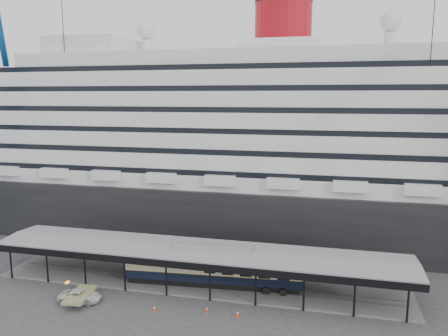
# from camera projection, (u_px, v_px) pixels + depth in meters

# --- Properties ---
(ground) EXTENTS (200.00, 200.00, 0.00)m
(ground) POSITION_uv_depth(u_px,v_px,m) (186.00, 301.00, 54.52)
(ground) COLOR #353537
(ground) RESTS_ON ground
(cruise_ship) EXTENTS (130.00, 30.00, 43.90)m
(cruise_ship) POSITION_uv_depth(u_px,v_px,m) (239.00, 133.00, 82.19)
(cruise_ship) COLOR black
(cruise_ship) RESTS_ON ground
(platform_canopy) EXTENTS (56.00, 9.18, 5.30)m
(platform_canopy) POSITION_uv_depth(u_px,v_px,m) (197.00, 268.00, 58.93)
(platform_canopy) COLOR slate
(platform_canopy) RESTS_ON ground
(port_truck) EXTENTS (5.51, 3.09, 1.45)m
(port_truck) POSITION_uv_depth(u_px,v_px,m) (80.00, 296.00, 54.27)
(port_truck) COLOR silver
(port_truck) RESTS_ON ground
(pullman_carriage) EXTENTS (24.11, 4.89, 23.51)m
(pullman_carriage) POSITION_uv_depth(u_px,v_px,m) (213.00, 266.00, 58.35)
(pullman_carriage) COLOR black
(pullman_carriage) RESTS_ON ground
(traffic_cone_left) EXTENTS (0.40, 0.40, 0.71)m
(traffic_cone_left) POSITION_uv_depth(u_px,v_px,m) (154.00, 308.00, 51.93)
(traffic_cone_left) COLOR #CF3E0B
(traffic_cone_left) RESTS_ON ground
(traffic_cone_mid) EXTENTS (0.41, 0.41, 0.65)m
(traffic_cone_mid) POSITION_uv_depth(u_px,v_px,m) (207.00, 309.00, 51.72)
(traffic_cone_mid) COLOR #F0330D
(traffic_cone_mid) RESTS_ON ground
(traffic_cone_right) EXTENTS (0.47, 0.47, 0.78)m
(traffic_cone_right) POSITION_uv_depth(u_px,v_px,m) (238.00, 313.00, 50.64)
(traffic_cone_right) COLOR #F5370D
(traffic_cone_right) RESTS_ON ground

